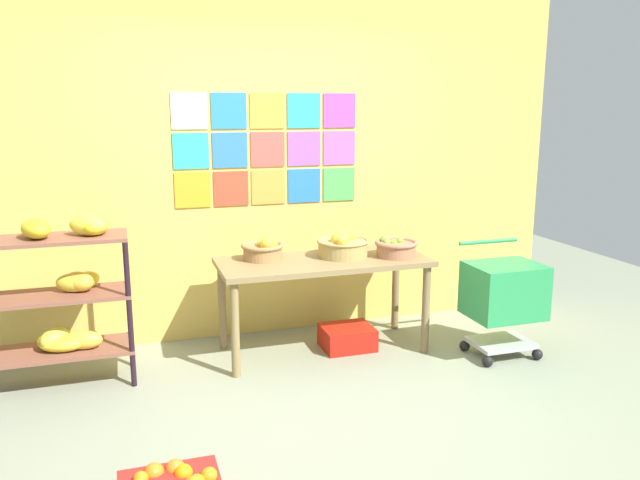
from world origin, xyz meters
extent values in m
plane|color=gray|center=(0.00, 0.00, 0.00)|extent=(9.21, 9.21, 0.00)
cube|color=#E1BB52|center=(0.00, 1.63, 1.48)|extent=(5.07, 0.06, 2.95)
cube|color=silver|center=(-0.58, 1.60, 1.80)|extent=(0.27, 0.01, 0.27)
cube|color=blue|center=(-0.28, 1.60, 1.80)|extent=(0.27, 0.01, 0.27)
cube|color=gold|center=(0.01, 1.60, 1.80)|extent=(0.27, 0.01, 0.27)
cube|color=teal|center=(0.31, 1.60, 1.80)|extent=(0.27, 0.01, 0.27)
cube|color=purple|center=(0.61, 1.60, 1.80)|extent=(0.27, 0.01, 0.27)
cube|color=#2CB7A3|center=(-0.58, 1.60, 1.50)|extent=(0.27, 0.01, 0.27)
cube|color=#2D6EBD|center=(-0.28, 1.60, 1.50)|extent=(0.27, 0.01, 0.27)
cube|color=#D44F46|center=(0.01, 1.60, 1.50)|extent=(0.27, 0.01, 0.27)
cube|color=#9551B7|center=(0.31, 1.60, 1.50)|extent=(0.27, 0.01, 0.27)
cube|color=#A957B1|center=(0.61, 1.60, 1.50)|extent=(0.27, 0.01, 0.27)
cube|color=orange|center=(-0.58, 1.60, 1.20)|extent=(0.27, 0.01, 0.27)
cube|color=#CC432A|center=(-0.28, 1.60, 1.20)|extent=(0.27, 0.01, 0.27)
cube|color=orange|center=(0.01, 1.60, 1.20)|extent=(0.27, 0.01, 0.27)
cube|color=blue|center=(0.31, 1.60, 1.20)|extent=(0.27, 0.01, 0.27)
cube|color=#49A84F|center=(0.61, 1.60, 1.20)|extent=(0.27, 0.01, 0.27)
cylinder|color=black|center=(-1.10, 0.85, 0.51)|extent=(0.04, 0.04, 1.01)
cylinder|color=black|center=(-1.10, 1.21, 0.51)|extent=(0.04, 0.04, 1.01)
cube|color=brown|center=(-1.56, 1.03, 0.24)|extent=(0.94, 0.39, 0.03)
ellipsoid|color=yellow|center=(-1.58, 1.03, 0.32)|extent=(0.26, 0.25, 0.15)
ellipsoid|color=yellow|center=(-1.54, 0.99, 0.30)|extent=(0.31, 0.19, 0.10)
ellipsoid|color=yellow|center=(-1.41, 0.99, 0.31)|extent=(0.28, 0.18, 0.13)
ellipsoid|color=yellow|center=(-1.62, 1.10, 0.30)|extent=(0.21, 0.29, 0.11)
cube|color=brown|center=(-1.56, 1.03, 0.62)|extent=(0.94, 0.39, 0.02)
ellipsoid|color=yellow|center=(-1.44, 1.05, 0.69)|extent=(0.26, 0.19, 0.12)
ellipsoid|color=yellow|center=(-1.41, 1.06, 0.69)|extent=(0.27, 0.27, 0.13)
ellipsoid|color=yellow|center=(-1.37, 1.11, 0.69)|extent=(0.25, 0.26, 0.11)
cube|color=brown|center=(-1.56, 1.03, 1.00)|extent=(0.94, 0.39, 0.03)
ellipsoid|color=yellow|center=(-1.63, 1.01, 1.07)|extent=(0.25, 0.31, 0.12)
ellipsoid|color=yellow|center=(-1.28, 1.02, 1.07)|extent=(0.22, 0.26, 0.11)
ellipsoid|color=yellow|center=(-1.32, 1.01, 1.08)|extent=(0.29, 0.24, 0.14)
cube|color=olive|center=(0.30, 1.06, 0.70)|extent=(1.56, 0.66, 0.04)
cylinder|color=olive|center=(-0.42, 0.79, 0.34)|extent=(0.06, 0.06, 0.68)
cylinder|color=olive|center=(1.02, 0.79, 0.34)|extent=(0.06, 0.06, 0.68)
cylinder|color=olive|center=(-0.42, 1.33, 0.34)|extent=(0.06, 0.06, 0.68)
cylinder|color=olive|center=(1.02, 1.33, 0.34)|extent=(0.06, 0.06, 0.68)
cylinder|color=#A48C4D|center=(0.47, 1.10, 0.78)|extent=(0.37, 0.37, 0.12)
torus|color=#A88B4E|center=(0.47, 1.10, 0.84)|extent=(0.40, 0.40, 0.02)
sphere|color=gold|center=(0.51, 1.14, 0.85)|extent=(0.10, 0.10, 0.10)
sphere|color=gold|center=(0.54, 1.15, 0.85)|extent=(0.08, 0.08, 0.08)
sphere|color=gold|center=(0.42, 1.10, 0.85)|extent=(0.11, 0.11, 0.11)
sphere|color=gold|center=(0.46, 1.10, 0.85)|extent=(0.11, 0.11, 0.11)
sphere|color=gold|center=(0.49, 1.12, 0.85)|extent=(0.08, 0.08, 0.08)
sphere|color=gold|center=(0.42, 1.00, 0.86)|extent=(0.08, 0.08, 0.08)
cylinder|color=#A16B4B|center=(0.85, 0.98, 0.77)|extent=(0.29, 0.29, 0.10)
torus|color=#A8674D|center=(0.85, 0.98, 0.82)|extent=(0.33, 0.33, 0.03)
sphere|color=#74BF32|center=(0.89, 1.00, 0.83)|extent=(0.05, 0.05, 0.05)
sphere|color=#72C138|center=(0.79, 1.07, 0.84)|extent=(0.06, 0.06, 0.06)
sphere|color=#81CB3D|center=(0.79, 1.01, 0.82)|extent=(0.05, 0.05, 0.05)
sphere|color=#83D133|center=(0.84, 0.98, 0.82)|extent=(0.05, 0.05, 0.05)
cylinder|color=#9F7344|center=(-0.13, 1.20, 0.77)|extent=(0.29, 0.29, 0.10)
torus|color=#A17345|center=(-0.13, 1.20, 0.82)|extent=(0.32, 0.32, 0.03)
sphere|color=gold|center=(-0.11, 1.13, 0.85)|extent=(0.11, 0.11, 0.11)
sphere|color=gold|center=(-0.13, 1.21, 0.83)|extent=(0.08, 0.08, 0.08)
sphere|color=gold|center=(-0.11, 1.22, 0.84)|extent=(0.10, 0.10, 0.10)
sphere|color=gold|center=(-0.10, 1.22, 0.84)|extent=(0.10, 0.10, 0.10)
sphere|color=gold|center=(-0.07, 1.18, 0.83)|extent=(0.10, 0.10, 0.10)
cube|color=#B21910|center=(0.49, 1.05, 0.08)|extent=(0.39, 0.33, 0.17)
sphere|color=orange|center=(-0.91, -0.53, 0.15)|extent=(0.09, 0.09, 0.09)
sphere|color=orange|center=(-0.94, -0.47, 0.14)|extent=(0.09, 0.09, 0.09)
sphere|color=orange|center=(-1.10, -0.53, 0.16)|extent=(0.07, 0.07, 0.07)
sphere|color=orange|center=(-0.80, -0.60, 0.16)|extent=(0.08, 0.08, 0.08)
sphere|color=orange|center=(-1.04, -0.48, 0.14)|extent=(0.10, 0.10, 0.10)
sphere|color=black|center=(1.32, 0.40, 0.04)|extent=(0.08, 0.08, 0.08)
sphere|color=black|center=(1.74, 0.40, 0.04)|extent=(0.08, 0.08, 0.08)
sphere|color=black|center=(1.32, 0.72, 0.04)|extent=(0.08, 0.08, 0.08)
sphere|color=black|center=(1.74, 0.72, 0.04)|extent=(0.08, 0.08, 0.08)
cube|color=#A5A8AD|center=(1.53, 0.56, 0.10)|extent=(0.44, 0.34, 0.03)
cube|color=#27904D|center=(1.53, 0.56, 0.51)|extent=(0.52, 0.42, 0.40)
cylinder|color=#27904D|center=(1.53, 0.80, 0.82)|extent=(0.50, 0.03, 0.03)
camera|label=1|loc=(-1.11, -3.24, 1.83)|focal=35.16mm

